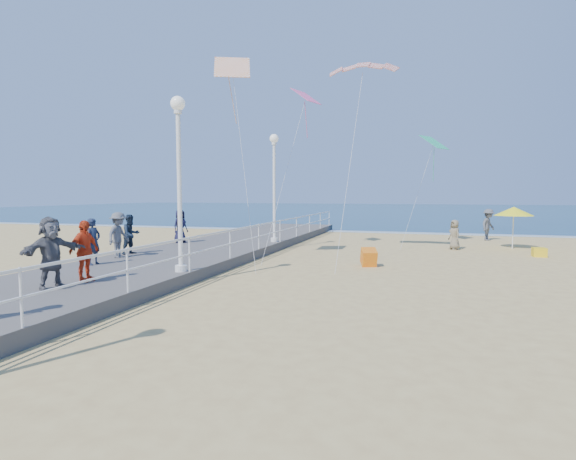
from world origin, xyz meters
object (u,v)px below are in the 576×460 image
(spectator_7, at_px, (131,234))
(beach_umbrella, at_px, (514,211))
(spectator_2, at_px, (119,235))
(spectator_0, at_px, (93,242))
(spectator_4, at_px, (180,226))
(spectator_3, at_px, (84,251))
(lamp_post_mid, at_px, (179,165))
(beach_walker_c, at_px, (455,235))
(spectator_5, at_px, (51,252))
(lamp_post_far, at_px, (274,176))
(box_kite, at_px, (369,259))
(beach_walker_a, at_px, (488,225))
(beach_chair_left, at_px, (539,252))

(spectator_7, relative_size, beach_umbrella, 0.74)
(beach_umbrella, bearing_deg, spectator_2, -144.66)
(spectator_0, xyz_separation_m, spectator_4, (-0.73, 6.87, 0.02))
(spectator_3, xyz_separation_m, spectator_7, (-2.28, 5.14, -0.05))
(lamp_post_mid, xyz_separation_m, beach_walker_c, (8.63, 11.68, -2.91))
(spectator_2, relative_size, spectator_5, 0.93)
(lamp_post_far, distance_m, spectator_0, 9.67)
(spectator_2, relative_size, beach_umbrella, 0.80)
(spectator_7, relative_size, box_kite, 2.62)
(spectator_3, distance_m, box_kite, 10.02)
(spectator_3, xyz_separation_m, beach_umbrella, (13.20, 14.99, 0.67))
(beach_walker_a, relative_size, box_kite, 3.17)
(lamp_post_mid, distance_m, spectator_7, 5.58)
(box_kite, distance_m, beach_chair_left, 8.53)
(beach_umbrella, bearing_deg, lamp_post_mid, -131.77)
(lamp_post_mid, relative_size, spectator_7, 3.38)
(lamp_post_mid, height_order, lamp_post_far, same)
(lamp_post_far, relative_size, spectator_2, 3.11)
(spectator_5, height_order, spectator_7, spectator_5)
(lamp_post_far, height_order, spectator_4, lamp_post_far)
(spectator_0, relative_size, spectator_2, 0.92)
(spectator_2, distance_m, beach_walker_c, 15.75)
(spectator_7, bearing_deg, spectator_4, 21.63)
(spectator_2, xyz_separation_m, spectator_7, (-0.19, 0.99, -0.07))
(beach_walker_c, xyz_separation_m, beach_chair_left, (3.46, -1.62, -0.55))
(beach_walker_c, bearing_deg, spectator_5, -67.23)
(spectator_7, bearing_deg, spectator_3, -138.00)
(spectator_7, bearing_deg, beach_walker_c, -37.38)
(spectator_7, bearing_deg, beach_umbrella, -39.40)
(spectator_0, relative_size, beach_walker_a, 0.83)
(spectator_2, xyz_separation_m, beach_walker_a, (14.63, 14.86, -0.30))
(spectator_5, xyz_separation_m, beach_walker_c, (10.52, 14.78, -0.57))
(spectator_2, height_order, spectator_4, spectator_2)
(spectator_4, distance_m, beach_umbrella, 16.72)
(spectator_5, bearing_deg, box_kite, -26.37)
(beach_walker_a, height_order, box_kite, beach_walker_a)
(spectator_0, height_order, spectator_5, spectator_5)
(spectator_7, distance_m, beach_walker_a, 20.30)
(spectator_3, distance_m, spectator_5, 0.98)
(spectator_2, bearing_deg, spectator_5, -160.61)
(spectator_0, bearing_deg, spectator_3, -142.53)
(lamp_post_far, relative_size, spectator_0, 3.38)
(spectator_7, distance_m, beach_walker_c, 15.32)
(box_kite, relative_size, beach_chair_left, 1.09)
(spectator_0, distance_m, spectator_7, 2.71)
(spectator_2, bearing_deg, beach_walker_a, -45.67)
(spectator_3, xyz_separation_m, spectator_5, (-0.17, -0.97, 0.08))
(spectator_2, height_order, box_kite, spectator_2)
(beach_umbrella, relative_size, beach_chair_left, 3.89)
(spectator_5, bearing_deg, lamp_post_far, 5.41)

